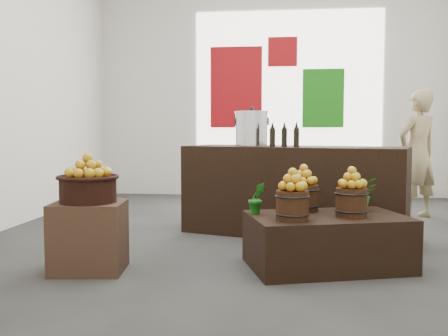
# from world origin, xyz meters

# --- Properties ---
(ground) EXTENTS (7.00, 7.00, 0.00)m
(ground) POSITION_xyz_m (0.00, 0.00, 0.00)
(ground) COLOR #373735
(ground) RESTS_ON ground
(back_wall) EXTENTS (6.00, 0.04, 4.00)m
(back_wall) POSITION_xyz_m (0.00, 3.50, 2.00)
(back_wall) COLOR silver
(back_wall) RESTS_ON ground
(back_opening) EXTENTS (3.20, 0.02, 2.40)m
(back_opening) POSITION_xyz_m (0.30, 3.48, 2.00)
(back_opening) COLOR white
(back_opening) RESTS_ON back_wall
(deco_red_left) EXTENTS (0.90, 0.04, 1.40)m
(deco_red_left) POSITION_xyz_m (-0.60, 3.47, 1.90)
(deco_red_left) COLOR maroon
(deco_red_left) RESTS_ON back_wall
(deco_green_right) EXTENTS (0.70, 0.04, 1.00)m
(deco_green_right) POSITION_xyz_m (0.90, 3.47, 1.70)
(deco_green_right) COLOR #177011
(deco_green_right) RESTS_ON back_wall
(deco_red_upper) EXTENTS (0.50, 0.04, 0.50)m
(deco_red_upper) POSITION_xyz_m (0.20, 3.47, 2.50)
(deco_red_upper) COLOR maroon
(deco_red_upper) RESTS_ON back_wall
(crate) EXTENTS (0.61, 0.52, 0.56)m
(crate) POSITION_xyz_m (-1.39, -1.43, 0.28)
(crate) COLOR #503725
(crate) RESTS_ON ground
(wicker_basket) EXTENTS (0.45, 0.45, 0.21)m
(wicker_basket) POSITION_xyz_m (-1.39, -1.43, 0.67)
(wicker_basket) COLOR black
(wicker_basket) RESTS_ON crate
(apples_in_basket) EXTENTS (0.35, 0.35, 0.19)m
(apples_in_basket) POSITION_xyz_m (-1.39, -1.43, 0.86)
(apples_in_basket) COLOR #940D04
(apples_in_basket) RESTS_ON wicker_basket
(display_table) EXTENTS (1.44, 1.11, 0.44)m
(display_table) POSITION_xyz_m (0.54, -1.12, 0.22)
(display_table) COLOR black
(display_table) RESTS_ON ground
(apple_bucket_front_left) EXTENTS (0.25, 0.25, 0.23)m
(apple_bucket_front_left) POSITION_xyz_m (0.24, -1.39, 0.56)
(apple_bucket_front_left) COLOR #381C0F
(apple_bucket_front_left) RESTS_ON display_table
(apples_in_bucket_front_left) EXTENTS (0.19, 0.19, 0.17)m
(apples_in_bucket_front_left) POSITION_xyz_m (0.24, -1.39, 0.76)
(apples_in_bucket_front_left) COLOR #940D04
(apples_in_bucket_front_left) RESTS_ON apple_bucket_front_left
(apple_bucket_front_right) EXTENTS (0.25, 0.25, 0.23)m
(apple_bucket_front_right) POSITION_xyz_m (0.73, -1.16, 0.56)
(apple_bucket_front_right) COLOR #381C0F
(apple_bucket_front_right) RESTS_ON display_table
(apples_in_bucket_front_right) EXTENTS (0.19, 0.19, 0.17)m
(apples_in_bucket_front_right) POSITION_xyz_m (0.73, -1.16, 0.76)
(apples_in_bucket_front_right) COLOR #940D04
(apples_in_bucket_front_right) RESTS_ON apple_bucket_front_right
(apple_bucket_rear) EXTENTS (0.25, 0.25, 0.23)m
(apple_bucket_rear) POSITION_xyz_m (0.35, -0.93, 0.56)
(apple_bucket_rear) COLOR #381C0F
(apple_bucket_rear) RESTS_ON display_table
(apples_in_bucket_rear) EXTENTS (0.19, 0.19, 0.17)m
(apples_in_bucket_rear) POSITION_xyz_m (0.35, -0.93, 0.76)
(apples_in_bucket_rear) COLOR #940D04
(apples_in_bucket_rear) RESTS_ON apple_bucket_rear
(herb_garnish_right) EXTENTS (0.27, 0.23, 0.30)m
(herb_garnish_right) POSITION_xyz_m (0.86, -0.82, 0.59)
(herb_garnish_right) COLOR #166C16
(herb_garnish_right) RESTS_ON display_table
(herb_garnish_left) EXTENTS (0.18, 0.16, 0.27)m
(herb_garnish_left) POSITION_xyz_m (-0.05, -1.11, 0.57)
(herb_garnish_left) COLOR #166C16
(herb_garnish_left) RESTS_ON display_table
(counter) EXTENTS (2.49, 1.45, 0.97)m
(counter) POSITION_xyz_m (0.30, 0.18, 0.49)
(counter) COLOR black
(counter) RESTS_ON ground
(stock_pot_left) EXTENTS (0.37, 0.37, 0.37)m
(stock_pot_left) POSITION_xyz_m (-0.16, 0.33, 1.16)
(stock_pot_left) COLOR silver
(stock_pot_left) RESTS_ON counter
(oil_cruets) EXTENTS (0.27, 0.14, 0.27)m
(oil_cruets) POSITION_xyz_m (0.23, -0.05, 1.11)
(oil_cruets) COLOR black
(oil_cruets) RESTS_ON counter
(shopper) EXTENTS (0.73, 0.66, 1.67)m
(shopper) POSITION_xyz_m (1.94, 1.44, 0.84)
(shopper) COLOR #9E8B60
(shopper) RESTS_ON ground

